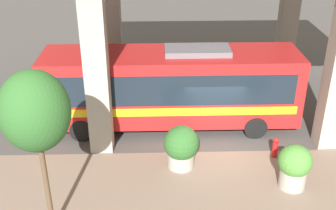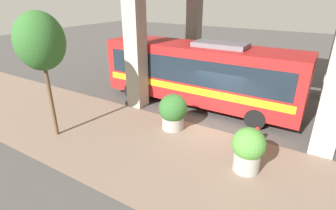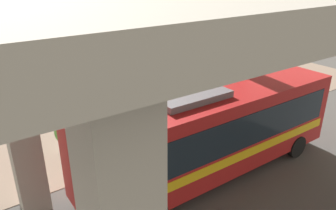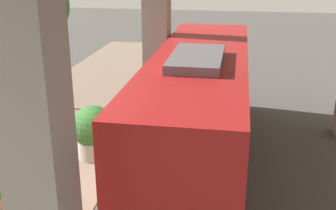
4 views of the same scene
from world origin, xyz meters
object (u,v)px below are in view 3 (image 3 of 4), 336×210
(bus, at_px, (213,128))
(street_tree_near, at_px, (189,33))
(fire_hydrant, at_px, (90,163))
(planter_front, at_px, (160,124))
(planter_middle, at_px, (69,135))

(bus, xyz_separation_m, street_tree_near, (-6.64, 4.01, 2.23))
(fire_hydrant, xyz_separation_m, street_tree_near, (-3.84, 8.08, 3.79))
(fire_hydrant, distance_m, street_tree_near, 9.72)
(street_tree_near, bearing_deg, planter_front, -52.14)
(street_tree_near, bearing_deg, fire_hydrant, -64.60)
(planter_front, bearing_deg, planter_middle, -109.45)
(bus, distance_m, street_tree_near, 8.07)
(fire_hydrant, bearing_deg, bus, 55.50)
(fire_hydrant, distance_m, planter_front, 3.88)
(fire_hydrant, relative_size, planter_front, 0.51)
(planter_middle, bearing_deg, street_tree_near, 103.16)
(planter_front, distance_m, planter_middle, 4.19)
(street_tree_near, bearing_deg, planter_middle, -76.84)
(planter_middle, bearing_deg, planter_front, 70.55)
(planter_front, relative_size, street_tree_near, 0.32)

